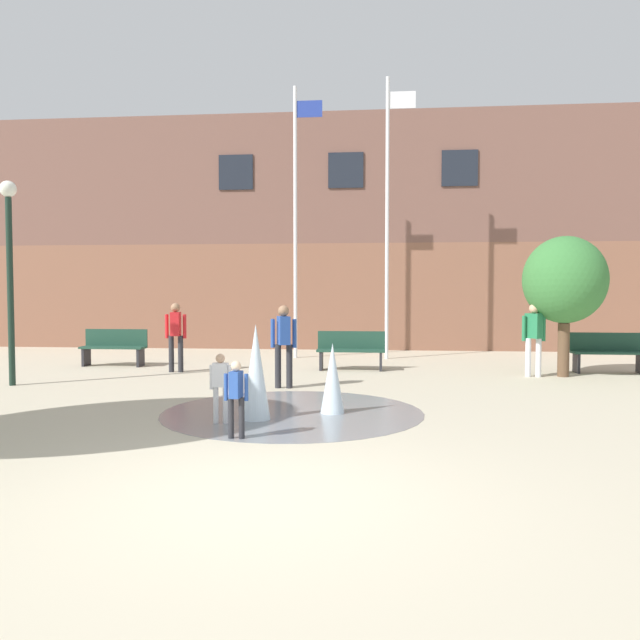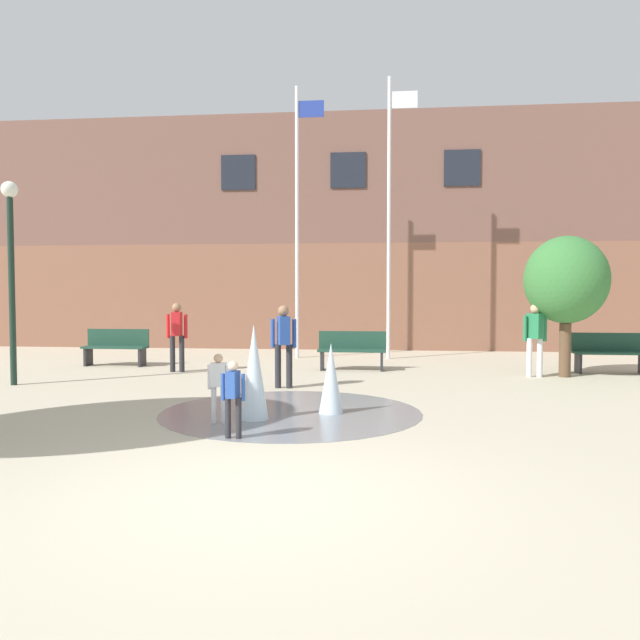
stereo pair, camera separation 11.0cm
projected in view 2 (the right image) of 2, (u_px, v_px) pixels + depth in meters
The scene contains 15 objects.
ground_plane at pixel (252, 495), 5.69m from camera, with size 100.00×100.00×0.00m, color #BCB299.
library_building at pixel (353, 239), 22.53m from camera, with size 36.00×6.05×7.49m.
splash_fountain at pixel (286, 384), 9.29m from camera, with size 4.01×4.01×1.39m.
park_bench_left_of_flagpoles at pixel (116, 346), 15.55m from camera, with size 1.60×0.44×0.91m.
park_bench_under_right_flagpole at pixel (352, 350), 14.69m from camera, with size 1.60×0.44×0.91m.
park_bench_near_trashcan at pixel (610, 352), 14.13m from camera, with size 1.60×0.44×0.91m.
adult_in_red at pixel (177, 332), 14.31m from camera, with size 0.50×0.37×1.59m.
adult_watching at pixel (284, 340), 11.93m from camera, with size 0.50×0.39×1.59m.
teen_by_trashcan at pixel (535, 334), 13.46m from camera, with size 0.50×0.39×1.59m.
child_with_pink_shirt at pixel (218, 382), 8.75m from camera, with size 0.31×0.13×0.99m.
child_running at pixel (233, 393), 7.85m from camera, with size 0.31×0.22×0.99m.
flagpole_left at pixel (298, 215), 17.24m from camera, with size 0.80×0.10×7.48m.
flagpole_right at pixel (390, 210), 16.97m from camera, with size 0.80×0.10×7.65m.
lamp_post_left_lane at pixel (11, 253), 12.24m from camera, with size 0.32×0.32×4.01m.
street_tree_near_building at pixel (566, 281), 13.43m from camera, with size 1.78×1.78×3.05m.
Camera 2 is at (1.21, -5.51, 1.86)m, focal length 35.00 mm.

